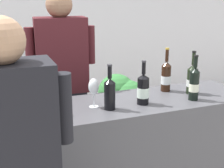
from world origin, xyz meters
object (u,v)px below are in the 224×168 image
at_px(wine_bottle_7, 110,93).
at_px(person_server, 63,96).
at_px(wine_bottle_1, 194,83).
at_px(potted_shrub, 122,104).
at_px(wine_bottle_5, 43,97).
at_px(wine_bottle_0, 143,89).
at_px(wine_glass, 94,88).
at_px(wine_bottle_4, 192,79).
at_px(wine_bottle_3, 166,76).
at_px(ice_bucket, 4,96).

relative_size(wine_bottle_7, person_server, 0.18).
height_order(wine_bottle_1, potted_shrub, wine_bottle_1).
bearing_deg(wine_bottle_1, wine_bottle_5, 173.18).
bearing_deg(wine_bottle_7, wine_bottle_5, 167.85).
bearing_deg(wine_bottle_5, wine_bottle_0, -6.30).
bearing_deg(wine_bottle_5, wine_glass, -2.12).
xyz_separation_m(wine_bottle_7, person_server, (-0.17, 0.71, -0.22)).
height_order(wine_bottle_7, potted_shrub, wine_bottle_7).
xyz_separation_m(wine_bottle_1, wine_bottle_4, (0.08, 0.13, -0.01)).
xyz_separation_m(wine_bottle_0, person_server, (-0.43, 0.69, -0.21)).
xyz_separation_m(wine_bottle_3, wine_glass, (-0.66, -0.15, 0.02)).
bearing_deg(potted_shrub, person_server, -157.31).
xyz_separation_m(wine_bottle_3, wine_bottle_4, (0.16, -0.14, -0.01)).
height_order(wine_bottle_3, potted_shrub, wine_bottle_3).
distance_m(wine_bottle_3, wine_bottle_7, 0.62).
distance_m(wine_bottle_0, wine_glass, 0.36).
relative_size(wine_bottle_0, wine_bottle_3, 0.90).
distance_m(ice_bucket, potted_shrub, 1.49).
distance_m(wine_bottle_3, wine_bottle_4, 0.21).
distance_m(wine_bottle_7, ice_bucket, 0.71).
bearing_deg(wine_bottle_1, wine_bottle_0, 172.27).
bearing_deg(wine_glass, person_server, 97.79).
distance_m(wine_bottle_3, potted_shrub, 0.90).
xyz_separation_m(wine_bottle_4, wine_glass, (-0.82, -0.02, 0.02)).
bearing_deg(ice_bucket, person_server, 44.06).
xyz_separation_m(wine_bottle_5, potted_shrub, (0.95, 0.90, -0.47)).
bearing_deg(wine_bottle_1, wine_glass, 171.01).
bearing_deg(wine_bottle_1, wine_bottle_4, 60.02).
bearing_deg(wine_bottle_0, wine_bottle_7, -176.30).
bearing_deg(wine_bottle_5, person_server, 66.89).
relative_size(ice_bucket, person_server, 0.13).
distance_m(wine_bottle_7, potted_shrub, 1.22).
bearing_deg(wine_bottle_4, wine_bottle_3, 138.87).
bearing_deg(wine_bottle_3, wine_bottle_5, -172.07).
bearing_deg(wine_glass, potted_shrub, 56.50).
height_order(wine_glass, potted_shrub, wine_glass).
xyz_separation_m(wine_bottle_5, ice_bucket, (-0.24, 0.13, -0.01)).
bearing_deg(ice_bucket, wine_bottle_0, -12.43).
xyz_separation_m(wine_bottle_0, potted_shrub, (0.26, 0.98, -0.47)).
relative_size(wine_bottle_3, person_server, 0.20).
height_order(wine_bottle_5, wine_glass, wine_bottle_5).
bearing_deg(wine_bottle_4, potted_shrub, 103.48).
bearing_deg(wine_bottle_7, wine_bottle_1, -3.20).
distance_m(wine_bottle_1, ice_bucket, 1.35).
xyz_separation_m(ice_bucket, potted_shrub, (1.19, 0.77, -0.47)).
xyz_separation_m(wine_bottle_5, wine_bottle_7, (0.44, -0.09, 0.01)).
distance_m(wine_bottle_4, wine_bottle_5, 1.17).
relative_size(wine_bottle_3, wine_bottle_5, 1.11).
bearing_deg(person_server, wine_bottle_0, -57.76).
bearing_deg(person_server, wine_bottle_7, -76.15).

